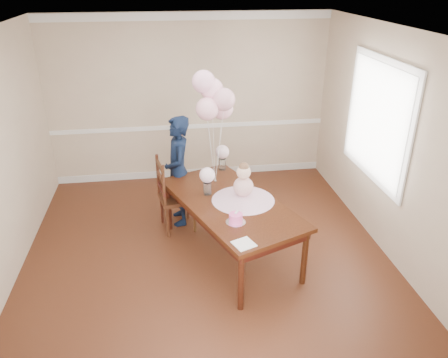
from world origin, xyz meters
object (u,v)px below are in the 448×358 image
Objects in this scene: woman at (178,171)px; dining_chair_seat at (177,198)px; dining_table_top at (230,203)px; birthday_cake at (236,218)px.

dining_chair_seat is at bearing -16.04° from woman.
woman reaches higher than dining_chair_seat.
dining_chair_seat is at bearing 108.69° from dining_table_top.
dining_chair_seat is at bearing 116.34° from birthday_cake.
birthday_cake is 1.39m from dining_chair_seat.
birthday_cake is 0.10× the size of woman.
woman is (0.04, 0.18, 0.31)m from dining_chair_seat.
dining_table_top is 1.29× the size of woman.
dining_table_top reaches higher than dining_chair_seat.
dining_table_top is 1.07m from woman.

